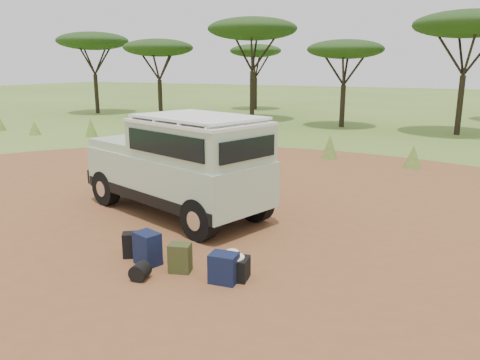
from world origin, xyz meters
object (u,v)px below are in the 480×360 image
at_px(duffel_navy, 224,268).
at_px(hard_case, 232,268).
at_px(backpack_black, 132,245).
at_px(backpack_olive, 180,258).
at_px(safari_vehicle, 180,167).
at_px(backpack_navy, 147,249).
at_px(walking_staff, 125,172).

distance_m(duffel_navy, hard_case, 0.20).
distance_m(backpack_black, backpack_olive, 1.15).
distance_m(backpack_olive, hard_case, 0.92).
bearing_deg(safari_vehicle, backpack_navy, -50.61).
relative_size(safari_vehicle, walking_staff, 3.43).
bearing_deg(safari_vehicle, duffel_navy, -28.53).
relative_size(backpack_olive, duffel_navy, 1.02).
distance_m(walking_staff, backpack_black, 3.97).
bearing_deg(backpack_olive, walking_staff, 123.98).
bearing_deg(backpack_olive, backpack_navy, 162.49).
bearing_deg(backpack_black, backpack_olive, -41.91).
xyz_separation_m(walking_staff, backpack_navy, (3.06, -3.09, -0.43)).
bearing_deg(safari_vehicle, hard_case, -25.85).
distance_m(backpack_navy, hard_case, 1.60).
bearing_deg(walking_staff, duffel_navy, -88.92).
relative_size(backpack_black, duffel_navy, 0.94).
height_order(backpack_navy, duffel_navy, backpack_navy).
bearing_deg(backpack_navy, backpack_black, 179.99).
bearing_deg(walking_staff, backpack_black, -103.24).
bearing_deg(duffel_navy, backpack_black, 168.61).
xyz_separation_m(backpack_olive, duffel_navy, (0.84, -0.01, -0.01)).
xyz_separation_m(safari_vehicle, walking_staff, (-1.99, 0.41, -0.41)).
xyz_separation_m(walking_staff, backpack_olive, (3.75, -3.10, -0.48)).
bearing_deg(backpack_black, hard_case, -33.67).
relative_size(backpack_navy, duffel_navy, 1.19).
bearing_deg(hard_case, walking_staff, 136.88).
relative_size(backpack_black, backpack_olive, 0.92).
relative_size(safari_vehicle, backpack_black, 11.21).
xyz_separation_m(safari_vehicle, backpack_navy, (1.07, -2.68, -0.84)).
xyz_separation_m(backpack_olive, hard_case, (0.90, 0.17, -0.07)).
bearing_deg(backpack_olive, duffel_navy, -17.26).
xyz_separation_m(walking_staff, backpack_black, (2.61, -2.95, -0.50)).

